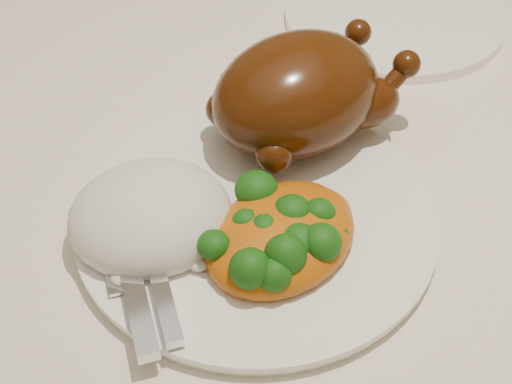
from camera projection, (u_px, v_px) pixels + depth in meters
name	position (u px, v px, depth m)	size (l,w,h in m)	color
dining_table	(271.00, 200.00, 0.71)	(1.60, 0.90, 0.76)	brown
tablecloth	(272.00, 144.00, 0.66)	(1.73, 1.03, 0.18)	#EFE3CD
dinner_plate	(256.00, 216.00, 0.55)	(0.27, 0.27, 0.01)	white
side_plate	(393.00, 17.00, 0.75)	(0.23, 0.23, 0.01)	white
roast_chicken	(301.00, 93.00, 0.57)	(0.19, 0.14, 0.09)	#411E07
rice_mound	(150.00, 217.00, 0.52)	(0.14, 0.13, 0.06)	white
mac_and_cheese	(285.00, 234.00, 0.51)	(0.15, 0.13, 0.05)	#B35C0B
cutlery	(140.00, 282.00, 0.49)	(0.04, 0.17, 0.01)	silver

